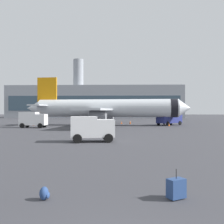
# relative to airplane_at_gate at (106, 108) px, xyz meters

# --- Properties ---
(airplane_at_gate) EXTENTS (35.77, 32.32, 10.50)m
(airplane_at_gate) POSITION_rel_airplane_at_gate_xyz_m (0.00, 0.00, 0.00)
(airplane_at_gate) COLOR silver
(airplane_at_gate) RESTS_ON ground
(service_truck) EXTENTS (4.90, 2.71, 2.90)m
(service_truck) POSITION_rel_airplane_at_gate_xyz_m (-13.09, -8.33, -2.05)
(service_truck) COLOR white
(service_truck) RESTS_ON ground
(fuel_truck) EXTENTS (6.09, 5.77, 3.20)m
(fuel_truck) POSITION_rel_airplane_at_gate_xyz_m (13.60, 0.91, -1.88)
(fuel_truck) COLOR navy
(fuel_truck) RESTS_ON ground
(cargo_van) EXTENTS (4.67, 2.95, 2.60)m
(cargo_van) POSITION_rel_airplane_at_gate_xyz_m (0.27, -29.72, -2.21)
(cargo_van) COLOR white
(cargo_van) RESTS_ON ground
(safety_cone_near) EXTENTS (0.44, 0.44, 0.82)m
(safety_cone_near) POSITION_rel_airplane_at_gate_xyz_m (5.36, 6.45, -3.25)
(safety_cone_near) COLOR #F2590C
(safety_cone_near) RESTS_ON ground
(safety_cone_mid) EXTENTS (0.44, 0.44, 0.63)m
(safety_cone_mid) POSITION_rel_airplane_at_gate_xyz_m (3.27, 6.77, -3.35)
(safety_cone_mid) COLOR #F2590C
(safety_cone_mid) RESTS_ON ground
(safety_cone_far) EXTENTS (0.44, 0.44, 0.83)m
(safety_cone_far) POSITION_rel_airplane_at_gate_xyz_m (-15.48, -1.09, -3.25)
(safety_cone_far) COLOR #F2590C
(safety_cone_far) RESTS_ON ground
(safety_cone_outer) EXTENTS (0.44, 0.44, 0.60)m
(safety_cone_outer) POSITION_rel_airplane_at_gate_xyz_m (13.15, -1.44, -3.36)
(safety_cone_outer) COLOR #F2590C
(safety_cone_outer) RESTS_ON ground
(rolling_suitcase) EXTENTS (0.75, 0.67, 1.10)m
(rolling_suitcase) POSITION_rel_airplane_at_gate_xyz_m (5.31, -47.01, -3.27)
(rolling_suitcase) COLOR navy
(rolling_suitcase) RESTS_ON ground
(traveller_backpack) EXTENTS (0.36, 0.40, 0.48)m
(traveller_backpack) POSITION_rel_airplane_at_gate_xyz_m (0.54, -47.29, -3.42)
(traveller_backpack) COLOR navy
(traveller_backpack) RESTS_ON ground
(terminal_building) EXTENTS (74.18, 16.65, 25.63)m
(terminal_building) POSITION_rel_airplane_at_gate_xyz_m (-8.31, 59.03, 3.33)
(terminal_building) COLOR gray
(terminal_building) RESTS_ON ground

